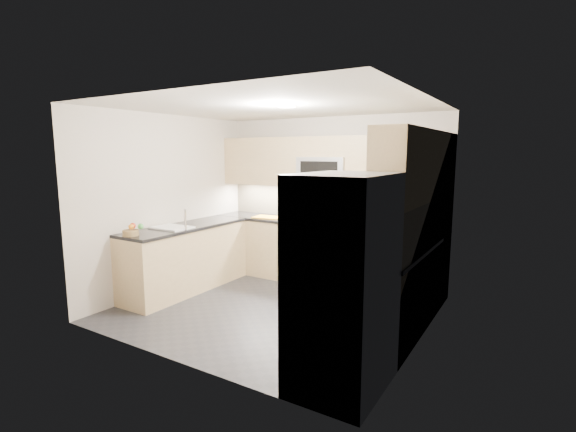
{
  "coord_description": "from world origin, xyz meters",
  "views": [
    {
      "loc": [
        2.79,
        -4.2,
        1.96
      ],
      "look_at": [
        0.0,
        0.35,
        1.15
      ],
      "focal_mm": 26.0,
      "sensor_mm": 36.0,
      "label": 1
    }
  ],
  "objects_px": {
    "gas_range": "(320,254)",
    "microwave": "(325,171)",
    "utensil_bowl": "(419,225)",
    "cutting_board": "(268,217)",
    "fruit_basket": "(131,233)",
    "refrigerator": "(343,283)"
  },
  "relations": [
    {
      "from": "microwave",
      "to": "cutting_board",
      "type": "height_order",
      "value": "microwave"
    },
    {
      "from": "gas_range",
      "to": "refrigerator",
      "type": "distance_m",
      "value": 2.86
    },
    {
      "from": "utensil_bowl",
      "to": "fruit_basket",
      "type": "distance_m",
      "value": 3.7
    },
    {
      "from": "microwave",
      "to": "fruit_basket",
      "type": "height_order",
      "value": "microwave"
    },
    {
      "from": "refrigerator",
      "to": "fruit_basket",
      "type": "relative_size",
      "value": 9.26
    },
    {
      "from": "gas_range",
      "to": "utensil_bowl",
      "type": "xyz_separation_m",
      "value": [
        1.43,
        0.04,
        0.56
      ]
    },
    {
      "from": "microwave",
      "to": "fruit_basket",
      "type": "relative_size",
      "value": 3.91
    },
    {
      "from": "gas_range",
      "to": "cutting_board",
      "type": "height_order",
      "value": "cutting_board"
    },
    {
      "from": "cutting_board",
      "to": "fruit_basket",
      "type": "relative_size",
      "value": 2.28
    },
    {
      "from": "gas_range",
      "to": "fruit_basket",
      "type": "distance_m",
      "value": 2.7
    },
    {
      "from": "gas_range",
      "to": "microwave",
      "type": "height_order",
      "value": "microwave"
    },
    {
      "from": "utensil_bowl",
      "to": "cutting_board",
      "type": "bearing_deg",
      "value": -177.78
    },
    {
      "from": "fruit_basket",
      "to": "microwave",
      "type": "bearing_deg",
      "value": 56.0
    },
    {
      "from": "cutting_board",
      "to": "fruit_basket",
      "type": "xyz_separation_m",
      "value": [
        -0.63,
        -2.11,
        0.03
      ]
    },
    {
      "from": "gas_range",
      "to": "utensil_bowl",
      "type": "height_order",
      "value": "utensil_bowl"
    },
    {
      "from": "gas_range",
      "to": "refrigerator",
      "type": "relative_size",
      "value": 0.51
    },
    {
      "from": "utensil_bowl",
      "to": "cutting_board",
      "type": "xyz_separation_m",
      "value": [
        -2.34,
        -0.09,
        -0.07
      ]
    },
    {
      "from": "microwave",
      "to": "utensil_bowl",
      "type": "xyz_separation_m",
      "value": [
        1.43,
        -0.09,
        -0.68
      ]
    },
    {
      "from": "microwave",
      "to": "fruit_basket",
      "type": "distance_m",
      "value": 2.85
    },
    {
      "from": "gas_range",
      "to": "microwave",
      "type": "xyz_separation_m",
      "value": [
        0.0,
        0.12,
        1.24
      ]
    },
    {
      "from": "microwave",
      "to": "fruit_basket",
      "type": "bearing_deg",
      "value": -124.0
    },
    {
      "from": "gas_range",
      "to": "utensil_bowl",
      "type": "relative_size",
      "value": 3.43
    }
  ]
}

